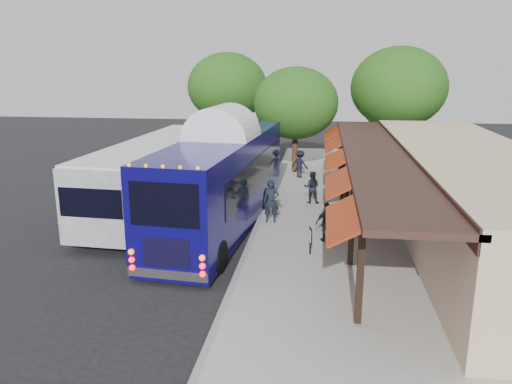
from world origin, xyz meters
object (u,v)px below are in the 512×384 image
at_px(coach_bus, 223,176).
at_px(city_bus, 157,172).
at_px(ped_d, 300,164).
at_px(ped_a, 271,201).
at_px(ped_c, 327,222).
at_px(ped_b, 312,187).
at_px(sign_board, 310,237).

relative_size(coach_bus, city_bus, 1.04).
bearing_deg(city_bus, ped_d, 51.28).
bearing_deg(city_bus, ped_a, -13.13).
xyz_separation_m(ped_a, ped_c, (2.38, -2.14, -0.16)).
bearing_deg(ped_b, city_bus, 13.60).
xyz_separation_m(coach_bus, sign_board, (3.84, -3.31, -1.40)).
bearing_deg(coach_bus, city_bus, 156.32).
relative_size(city_bus, sign_board, 12.79).
xyz_separation_m(city_bus, sign_board, (7.44, -5.26, -1.03)).
distance_m(city_bus, ped_a, 5.94).
bearing_deg(ped_d, city_bus, 76.39).
bearing_deg(coach_bus, ped_d, 77.33).
relative_size(city_bus, ped_b, 7.86).
distance_m(ped_a, ped_b, 3.68).
bearing_deg(sign_board, ped_a, 104.49).
height_order(ped_b, sign_board, ped_b).
height_order(city_bus, ped_a, city_bus).
height_order(coach_bus, city_bus, coach_bus).
height_order(ped_a, sign_board, ped_a).
bearing_deg(sign_board, coach_bus, 127.29).
xyz_separation_m(coach_bus, ped_b, (3.73, 3.56, -1.27)).
xyz_separation_m(ped_b, ped_d, (-0.84, 5.60, 0.03)).
distance_m(coach_bus, ped_d, 9.69).
bearing_deg(ped_a, sign_board, -67.07).
relative_size(city_bus, ped_d, 7.57).
xyz_separation_m(ped_c, sign_board, (-0.59, -1.45, -0.11)).
height_order(coach_bus, sign_board, coach_bus).
bearing_deg(ped_d, ped_b, 126.92).
relative_size(ped_a, sign_board, 1.90).
bearing_deg(city_bus, ped_c, -22.05).
xyz_separation_m(coach_bus, city_bus, (-3.60, 1.96, -0.37)).
xyz_separation_m(coach_bus, ped_d, (2.89, 9.16, -1.24)).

